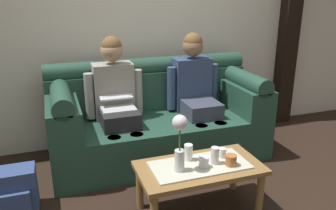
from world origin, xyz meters
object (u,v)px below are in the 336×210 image
Objects in this scene: cup_near_right at (204,162)px; cup_far_center at (231,160)px; couch at (157,120)px; person_left at (116,97)px; flower_vase at (180,138)px; cup_far_right at (188,152)px; person_right at (195,89)px; cup_near_left at (215,155)px; backpack_left at (15,191)px; cup_far_left at (222,153)px; coffee_table at (199,172)px.

cup_far_center is at bearing -11.53° from cup_near_right.
person_left is (-0.41, -0.00, 0.29)m from couch.
flower_vase is at bearing 172.55° from cup_far_center.
couch is 1.15m from cup_far_center.
couch reaches higher than cup_far_right.
person_right reaches higher than cup_far_center.
cup_near_left is 1.66× the size of cup_near_right.
person_left is 15.80× the size of cup_near_right.
person_right is at bearing 63.85° from cup_far_right.
backpack_left is (-0.91, -0.58, -0.49)m from person_left.
cup_near_right is (-0.40, -1.08, -0.22)m from person_right.
cup_near_right is 0.94× the size of cup_far_center.
person_right is at bearing 79.86° from cup_far_center.
cup_far_right reaches higher than cup_far_center.
backpack_left is (-1.14, 0.49, -0.48)m from flower_vase.
cup_far_right is (-0.06, 0.14, 0.02)m from cup_near_right.
cup_near_right is 0.22m from cup_far_left.
cup_far_left is (0.38, 0.08, -0.22)m from flower_vase.
cup_far_left is at bearing -101.62° from person_right.
cup_near_left is 0.12m from cup_far_left.
cup_far_right is (-0.46, -0.95, -0.19)m from person_right.
coffee_table is at bearing -167.31° from cup_far_left.
person_left reaches higher than cup_near_right.
flower_vase reaches higher than cup_far_right.
person_left is 1.16m from coffee_table.
coffee_table is (0.41, -1.04, -0.32)m from person_left.
couch is 0.95m from cup_far_right.
person_left is at bearing 102.47° from flower_vase.
flower_vase reaches higher than cup_near_left.
cup_near_left is at bearing -105.84° from person_right.
couch is 1.02m from cup_far_left.
backpack_left is at bearing -156.15° from couch.
cup_far_left is (0.21, -0.99, 0.07)m from couch.
cup_far_left reaches higher than coffee_table.
coffee_table is at bearing -19.16° from backpack_left.
cup_far_center is at bearing -34.02° from cup_far_right.
coffee_table is at bearing -60.12° from cup_far_right.
flower_vase is at bearing -167.91° from cup_far_left.
couch is 5.95× the size of backpack_left.
cup_far_right reaches higher than cup_far_left.
cup_near_right is (0.18, -0.01, -0.22)m from flower_vase.
person_right reaches higher than cup_far_left.
cup_far_center is at bearing -100.14° from person_right.
cup_near_left is at bearing -145.05° from cup_far_left.
cup_near_left is 1.56× the size of cup_far_center.
cup_far_center is 0.23× the size of backpack_left.
flower_vase is 0.44m from cup_far_center.
person_left is at bearing 121.98° from cup_far_left.
cup_far_right reaches higher than backpack_left.
person_left reaches higher than cup_far_center.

